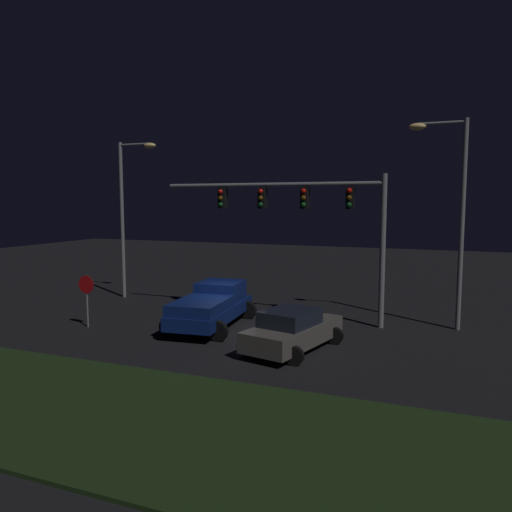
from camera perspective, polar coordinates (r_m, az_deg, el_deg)
name	(u,v)px	position (r m, az deg, el deg)	size (l,w,h in m)	color
ground_plane	(229,330)	(21.22, -3.10, -8.38)	(80.00, 80.00, 0.00)	black
grass_median	(86,408)	(14.17, -18.74, -16.06)	(21.32, 6.12, 0.10)	black
pickup_truck	(213,304)	(21.60, -4.97, -5.41)	(3.23, 5.57, 1.80)	navy
car_sedan	(293,330)	(18.27, 4.19, -8.40)	(3.11, 4.69, 1.51)	#514C47
traffic_signal_gantry	(305,209)	(22.21, 5.65, 5.38)	(10.32, 0.56, 6.50)	slate
street_lamp_left	(128,202)	(28.47, -14.33, 5.99)	(2.35, 0.44, 8.55)	slate
street_lamp_right	(452,200)	(22.21, 21.39, 5.93)	(2.33, 0.44, 8.69)	slate
stop_sign	(87,291)	(22.45, -18.73, -3.81)	(0.76, 0.08, 2.23)	slate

